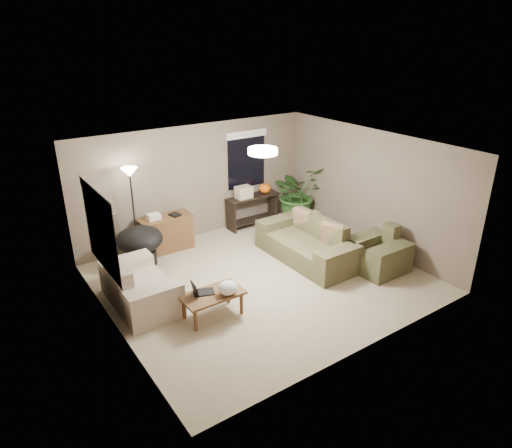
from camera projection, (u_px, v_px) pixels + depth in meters
room_shell at (262, 217)px, 8.06m from camera, size 5.50×5.50×5.50m
main_sofa at (307, 246)px, 9.19m from camera, size 0.95×2.20×0.85m
throw_pillows at (318, 227)px, 9.19m from camera, size 0.38×1.39×0.47m
loveseat at (138, 289)px, 7.66m from camera, size 0.90×1.60×0.85m
armchair at (377, 255)px, 8.82m from camera, size 0.95×1.00×0.85m
coffee_table at (213, 297)px, 7.31m from camera, size 1.00×0.55×0.42m
laptop at (200, 291)px, 7.25m from camera, size 0.40×0.33×0.24m
plastic_bag at (228, 288)px, 7.23m from camera, size 0.38×0.36×0.22m
desk at (167, 233)px, 9.56m from camera, size 1.10×0.50×0.75m
desk_papers at (158, 216)px, 9.30m from camera, size 0.69×0.28×0.12m
console_table at (253, 208)px, 10.75m from camera, size 1.30×0.40×0.75m
pumpkin at (265, 188)px, 10.76m from camera, size 0.36×0.36×0.23m
cardboard_box at (244, 192)px, 10.44m from camera, size 0.37×0.28×0.27m
papasan_chair at (140, 243)px, 8.90m from camera, size 1.00×1.00×0.80m
floor_lamp at (131, 183)px, 8.73m from camera, size 0.32×0.32×1.91m
ceiling_fixture at (263, 151)px, 7.60m from camera, size 0.50×0.50×0.10m
houseplant at (297, 199)px, 11.04m from camera, size 1.24×1.38×1.07m
cat_scratching_post at (314, 224)px, 10.46m from camera, size 0.32×0.32×0.50m
window_left at (99, 217)px, 6.66m from camera, size 0.05×1.56×1.33m
window_back at (246, 150)px, 10.41m from camera, size 1.06×0.05×1.33m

